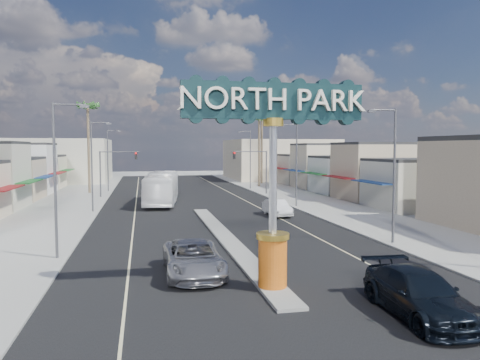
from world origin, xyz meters
name	(u,v)px	position (x,y,z in m)	size (l,w,h in m)	color
ground	(199,210)	(0.00, 30.00, 0.00)	(160.00, 160.00, 0.00)	gray
road	(199,210)	(0.00, 30.00, 0.01)	(20.00, 120.00, 0.01)	black
median_island	(226,238)	(0.00, 14.00, 0.08)	(1.30, 30.00, 0.16)	gray
sidewalk_left	(57,213)	(-14.00, 30.00, 0.06)	(8.00, 120.00, 0.12)	gray
sidewalk_right	(326,206)	(14.00, 30.00, 0.06)	(8.00, 120.00, 0.12)	gray
storefront_row_right	(357,172)	(24.00, 43.00, 3.00)	(12.00, 42.00, 6.00)	#B7B29E
backdrop_far_left	(54,161)	(-22.00, 75.00, 4.00)	(20.00, 20.00, 8.00)	#B7B29E
backdrop_far_right	(279,159)	(22.00, 75.00, 4.00)	(20.00, 20.00, 8.00)	beige
gateway_sign	(273,160)	(0.00, 1.98, 5.93)	(8.20, 1.50, 9.15)	#D55B10
traffic_signal_left	(115,164)	(-9.18, 43.99, 4.27)	(5.09, 0.45, 6.00)	#47474C
traffic_signal_right	(254,163)	(9.18, 43.99, 4.27)	(5.09, 0.45, 6.00)	#47474C
streetlight_l_near	(58,172)	(-10.43, 10.00, 5.07)	(2.03, 0.22, 9.00)	#47474C
streetlight_l_mid	(93,162)	(-10.43, 30.00, 5.07)	(2.03, 0.22, 9.00)	#47474C
streetlight_l_far	(109,157)	(-10.43, 52.00, 5.07)	(2.03, 0.22, 9.00)	#47474C
streetlight_r_near	(392,169)	(10.43, 10.00, 5.07)	(2.03, 0.22, 9.00)	#47474C
streetlight_r_mid	(295,160)	(10.43, 30.00, 5.07)	(2.03, 0.22, 9.00)	#47474C
streetlight_r_far	(249,157)	(10.43, 52.00, 5.07)	(2.03, 0.22, 9.00)	#47474C
palm_left_far	(88,111)	(-13.00, 50.00, 11.50)	(2.60, 2.60, 13.10)	brown
palm_right_mid	(259,122)	(13.00, 56.00, 10.60)	(2.60, 2.60, 12.10)	brown
palm_right_far	(262,114)	(15.00, 62.00, 12.39)	(2.60, 2.60, 14.10)	brown
suv_left	(194,258)	(-3.25, 5.18, 0.86)	(2.85, 6.19, 1.72)	#A09FA4
suv_right	(419,294)	(4.58, -2.37, 0.88)	(2.45, 6.03, 1.75)	black
car_parked_right	(277,208)	(6.73, 24.19, 0.76)	(1.61, 4.63, 1.53)	silver
city_bus	(162,188)	(-3.57, 35.81, 1.83)	(3.07, 13.13, 3.66)	white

